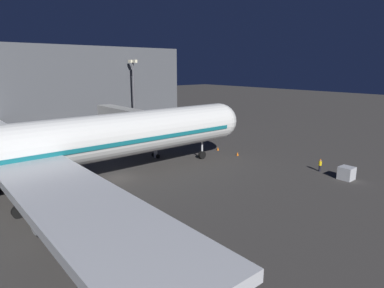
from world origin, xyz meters
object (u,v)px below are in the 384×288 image
Objects in this scene: airliner_at_gate at (20,151)px; traffic_cone_nose_port at (238,154)px; jet_bridge at (135,118)px; apron_floodlight_mast at (134,90)px; ground_crew_near_nose_gear at (320,165)px; traffic_cone_nose_starboard at (218,149)px; baggage_container_near_belt at (347,173)px.

airliner_at_gate is 30.70m from traffic_cone_nose_port.
jet_bridge is 17.35m from apron_floodlight_mast.
traffic_cone_nose_starboard is at bearing 7.97° from ground_crew_near_nose_gear.
ground_crew_near_nose_gear is 3.02× the size of traffic_cone_nose_port.
ground_crew_near_nose_gear is (3.79, -0.48, 0.12)m from baggage_container_near_belt.
apron_floodlight_mast is 41.20m from ground_crew_near_nose_gear.
apron_floodlight_mast reaches higher than traffic_cone_nose_port.
airliner_at_gate is 22.49m from jet_bridge.
baggage_container_near_belt is at bearing -119.93° from airliner_at_gate.
airliner_at_gate reaches higher than apron_floodlight_mast.
jet_bridge is at bearing -61.39° from airliner_at_gate.
baggage_container_near_belt reaches higher than traffic_cone_nose_starboard.
jet_bridge is at bearing 26.75° from ground_crew_near_nose_gear.
ground_crew_near_nose_gear is (-40.19, -4.35, -7.94)m from apron_floodlight_mast.
traffic_cone_nose_port is 4.40m from traffic_cone_nose_starboard.
baggage_container_near_belt is at bearing 172.83° from ground_crew_near_nose_gear.
airliner_at_gate is 37.44× the size of ground_crew_near_nose_gear.
ground_crew_near_nose_gear is at bearing -173.82° from apron_floodlight_mast.
airliner_at_gate is at bearing 118.61° from jet_bridge.
airliner_at_gate is at bearing 132.10° from apron_floodlight_mast.
traffic_cone_nose_starboard is at bearing 5.22° from baggage_container_near_belt.
traffic_cone_nose_starboard is (2.20, -30.21, -4.98)m from airliner_at_gate.
jet_bridge is 11.89× the size of ground_crew_near_nose_gear.
baggage_container_near_belt is 20.77m from traffic_cone_nose_starboard.
airliner_at_gate reaches higher than ground_crew_near_nose_gear.
apron_floodlight_mast is at bearing -47.90° from airliner_at_gate.
apron_floodlight_mast is (14.73, -8.48, 3.46)m from jet_bridge.
ground_crew_near_nose_gear is at bearing -169.29° from traffic_cone_nose_port.
traffic_cone_nose_port is (12.49, 2.36, -0.64)m from ground_crew_near_nose_gear.
ground_crew_near_nose_gear is at bearing -7.17° from baggage_container_near_belt.
traffic_cone_nose_starboard is at bearing -85.83° from airliner_at_gate.
apron_floodlight_mast is 29.07m from traffic_cone_nose_port.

